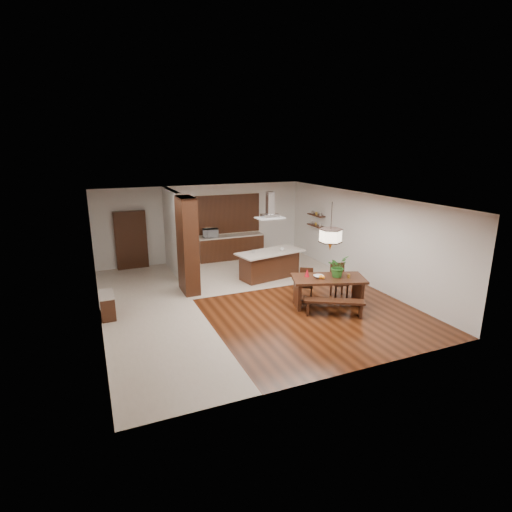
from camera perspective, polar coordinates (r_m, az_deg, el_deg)
name	(u,v)px	position (r m, az deg, el deg)	size (l,w,h in m)	color
room_shell	(246,229)	(11.17, -1.42, 3.86)	(9.00, 9.04, 2.92)	#37180A
tile_hallway	(151,313)	(11.12, -14.76, -7.84)	(2.50, 9.00, 0.01)	beige
tile_kitchen	(253,270)	(14.39, -0.42, -1.95)	(5.50, 4.00, 0.01)	beige
soffit_band	(246,200)	(11.04, -1.45, 8.05)	(8.00, 9.00, 0.02)	#3F1B0F
partition_pier	(188,246)	(12.02, -9.75, 1.47)	(0.45, 1.00, 2.90)	black
partition_stub	(173,232)	(14.02, -11.77, 3.36)	(0.18, 2.40, 2.90)	silver
hallway_console	(107,305)	(11.12, -20.46, -6.61)	(0.37, 0.88, 0.63)	black
hallway_doorway	(131,240)	(14.99, -17.41, 2.18)	(1.10, 0.20, 2.10)	black
rear_counter	(231,247)	(15.71, -3.66, 1.29)	(2.60, 0.62, 0.95)	black
kitchen_window	(228,214)	(15.69, -4.06, 6.02)	(2.60, 0.08, 1.50)	olive
shelf_lower	(316,226)	(15.30, 8.54, 4.31)	(0.26, 0.90, 0.04)	black
shelf_upper	(316,215)	(15.23, 8.60, 5.79)	(0.26, 0.90, 0.04)	black
dining_table	(328,285)	(11.22, 10.26, -4.08)	(2.18, 1.57, 0.82)	black
dining_bench	(334,308)	(10.71, 11.09, -7.28)	(1.55, 0.34, 0.44)	black
dining_chair_left	(306,284)	(11.72, 7.17, -3.96)	(0.39, 0.39, 0.87)	black
dining_chair_right	(339,281)	(11.93, 11.83, -3.52)	(0.44, 0.44, 0.99)	black
pendant_lantern	(331,226)	(10.79, 10.67, 4.17)	(0.64, 0.64, 1.31)	#FFE6C3
foliage_plant	(338,266)	(11.17, 11.57, -1.46)	(0.53, 0.46, 0.59)	#2A6A23
fruit_bowl	(319,277)	(11.06, 8.93, -2.92)	(0.28, 0.28, 0.07)	beige
napkin_cone	(307,273)	(11.09, 7.31, -2.41)	(0.14, 0.14, 0.21)	#AC0C1A
gold_ornament	(349,276)	(11.21, 13.11, -2.79)	(0.08, 0.08, 0.11)	gold
kitchen_island	(270,264)	(13.39, 1.96, -1.18)	(2.40, 1.39, 0.93)	black
range_hood	(270,205)	(12.96, 2.03, 7.27)	(0.90, 0.55, 0.87)	silver
island_cup	(282,249)	(13.33, 3.73, 0.97)	(0.13, 0.13, 0.10)	silver
microwave	(210,233)	(15.29, -6.53, 3.27)	(0.58, 0.39, 0.32)	#AEB0B5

